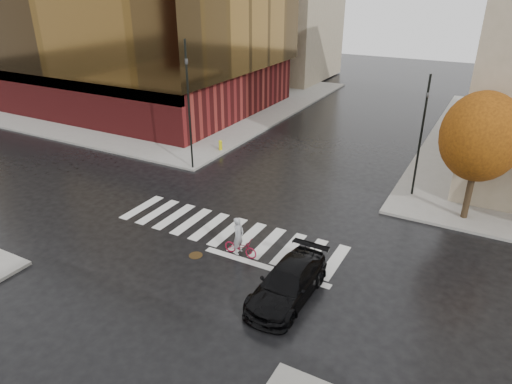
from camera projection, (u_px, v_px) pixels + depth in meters
ground at (223, 236)px, 22.00m from camera, size 120.00×120.00×0.00m
sidewalk_nw at (161, 97)px, 47.78m from camera, size 30.00×30.00×0.15m
crosswalk at (228, 232)px, 22.40m from camera, size 12.00×3.00×0.01m
office_glass at (124, 15)px, 42.35m from camera, size 27.00×19.00×16.00m
tree_ne_a at (481, 137)px, 21.65m from camera, size 3.80×3.80×6.50m
sedan at (288, 283)px, 17.51m from camera, size 1.95×4.65×1.34m
cyclist at (240, 243)px, 20.26m from camera, size 1.63×0.63×1.85m
traffic_light_nw at (188, 97)px, 27.72m from camera, size 0.25×0.23×7.99m
traffic_light_ne at (422, 130)px, 24.42m from camera, size 0.18×0.20×6.74m
fire_hydrant at (220, 144)px, 32.55m from camera, size 0.26×0.26×0.73m
manhole at (196, 255)px, 20.48m from camera, size 0.78×0.78×0.01m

